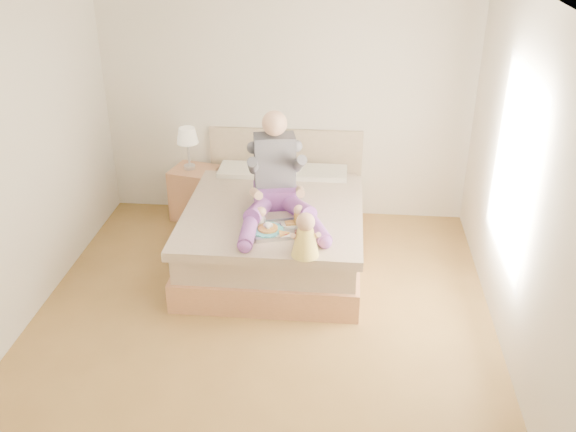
# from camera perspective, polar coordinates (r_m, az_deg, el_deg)

# --- Properties ---
(room) EXTENTS (4.02, 4.22, 2.71)m
(room) POSITION_cam_1_polar(r_m,az_deg,el_deg) (4.98, -1.64, 5.38)
(room) COLOR brown
(room) RESTS_ON ground
(bed) EXTENTS (1.70, 2.18, 1.00)m
(bed) POSITION_cam_1_polar(r_m,az_deg,el_deg) (6.46, -1.07, -0.93)
(bed) COLOR #AB754F
(bed) RESTS_ON ground
(nightstand) EXTENTS (0.56, 0.52, 0.58)m
(nightstand) POSITION_cam_1_polar(r_m,az_deg,el_deg) (7.30, -8.22, 2.04)
(nightstand) COLOR #AB754F
(nightstand) RESTS_ON ground
(lamp) EXTENTS (0.23, 0.23, 0.47)m
(lamp) POSITION_cam_1_polar(r_m,az_deg,el_deg) (7.07, -8.93, 6.87)
(lamp) COLOR #BABDC2
(lamp) RESTS_ON nightstand
(adult) EXTENTS (0.84, 1.23, 0.96)m
(adult) POSITION_cam_1_polar(r_m,az_deg,el_deg) (6.00, -1.01, 2.89)
(adult) COLOR #713990
(adult) RESTS_ON bed
(tray) EXTENTS (0.55, 0.48, 0.13)m
(tray) POSITION_cam_1_polar(r_m,az_deg,el_deg) (5.74, -0.88, -1.07)
(tray) COLOR #BABDC2
(tray) RESTS_ON bed
(baby) EXTENTS (0.26, 0.35, 0.39)m
(baby) POSITION_cam_1_polar(r_m,az_deg,el_deg) (5.31, 1.54, -1.95)
(baby) COLOR #FFDF50
(baby) RESTS_ON bed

